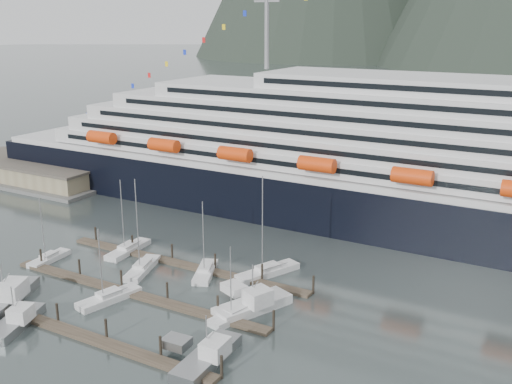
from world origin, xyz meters
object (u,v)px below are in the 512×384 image
warehouse (33,173)px  sailboat_g (268,272)px  sailboat_f (205,272)px  trawler_d (206,355)px  sailboat_a (49,259)px  sailboat_h (236,315)px  sailboat_c (109,298)px  trawler_e (252,304)px  cruise_ship (448,174)px  sailboat_e (128,250)px  trawler_a (3,299)px  sailboat_b (142,268)px  trawler_b (14,321)px

warehouse → sailboat_g: sailboat_g is taller
sailboat_f → trawler_d: (14.88, -21.69, 0.47)m
sailboat_a → sailboat_g: (35.99, 13.77, 0.05)m
sailboat_a → sailboat_h: (39.15, -1.55, 0.00)m
sailboat_c → trawler_e: bearing=-53.9°
sailboat_a → sailboat_c: 20.91m
cruise_ship → sailboat_e: (-47.30, -38.76, -11.61)m
sailboat_h → trawler_a: 34.66m
sailboat_b → trawler_a: 22.10m
sailboat_b → sailboat_g: sailboat_g is taller
trawler_d → trawler_e: trawler_e is taller
warehouse → trawler_a: (52.78, -50.99, -1.26)m
sailboat_e → trawler_a: sailboat_e is taller
trawler_e → cruise_ship: bearing=3.1°
sailboat_a → sailboat_e: sailboat_e is taller
trawler_e → warehouse: bearing=90.7°
sailboat_a → sailboat_g: bearing=-73.5°
sailboat_b → sailboat_c: 11.51m
sailboat_e → sailboat_g: 27.04m
sailboat_c → sailboat_g: sailboat_g is taller
sailboat_e → sailboat_c: bearing=-151.3°
sailboat_a → sailboat_f: sailboat_f is taller
sailboat_a → sailboat_b: size_ratio=0.72×
sailboat_b → trawler_a: (-9.70, -19.85, 0.54)m
cruise_ship → trawler_e: 51.13m
sailboat_e → sailboat_h: 32.09m
sailboat_g → trawler_d: bearing=-144.3°
trawler_a → trawler_d: (34.65, 2.12, -0.09)m
sailboat_h → trawler_b: 30.39m
warehouse → trawler_a: bearing=-44.0°
sailboat_c → trawler_b: size_ratio=1.13×
sailboat_e → sailboat_h: sailboat_e is taller
sailboat_c → trawler_d: 23.00m
trawler_a → sailboat_a: bearing=2.5°
sailboat_a → trawler_b: 23.49m
trawler_b → sailboat_g: bearing=-52.4°
sailboat_a → sailboat_f: (27.03, 8.64, 0.02)m
sailboat_f → trawler_b: bearing=131.8°
warehouse → trawler_e: size_ratio=3.65×
sailboat_h → sailboat_g: bearing=25.4°
trawler_a → sailboat_c: bearing=-78.5°
trawler_a → cruise_ship: bearing=-60.8°
sailboat_a → trawler_b: (14.12, -18.77, 0.46)m
sailboat_e → trawler_a: 25.26m
sailboat_b → sailboat_h: (22.18, -6.24, -0.04)m
sailboat_f → sailboat_b: bearing=88.5°
sailboat_c → sailboat_g: bearing=-24.5°
sailboat_c → trawler_e: sailboat_c is taller
sailboat_e → trawler_d: bearing=-129.5°
warehouse → sailboat_g: bearing=-15.1°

